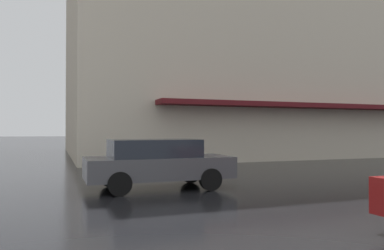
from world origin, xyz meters
TOP-DOWN VIEW (x-y plane):
  - car_dark_grey at (5.50, -8.70)m, footprint 1.85×4.10m

SIDE VIEW (x-z plane):
  - car_dark_grey at x=5.50m, z-range 0.05..1.46m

